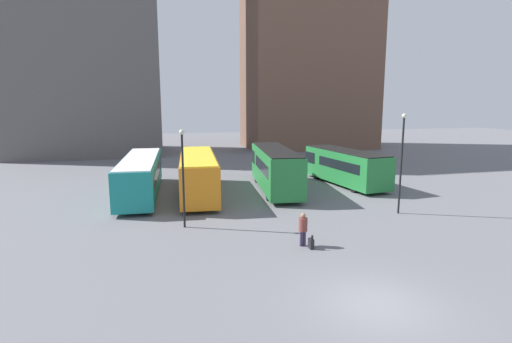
# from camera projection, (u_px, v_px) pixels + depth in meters

# --- Properties ---
(ground_plane) EXTENTS (160.00, 160.00, 0.00)m
(ground_plane) POSITION_uv_depth(u_px,v_px,m) (377.00, 305.00, 13.83)
(ground_plane) COLOR slate
(building_block_left) EXTENTS (18.67, 14.10, 38.91)m
(building_block_left) POSITION_uv_depth(u_px,v_px,m) (82.00, 4.00, 51.51)
(building_block_left) COLOR #5B5656
(building_block_left) RESTS_ON ground_plane
(building_block_right) EXTENTS (18.81, 11.72, 25.98)m
(building_block_right) POSITION_uv_depth(u_px,v_px,m) (309.00, 61.00, 60.22)
(building_block_right) COLOR brown
(building_block_right) RESTS_ON ground_plane
(bus_0) EXTENTS (3.24, 12.63, 2.87)m
(bus_0) POSITION_uv_depth(u_px,v_px,m) (141.00, 174.00, 30.03)
(bus_0) COLOR #19847F
(bus_0) RESTS_ON ground_plane
(bus_1) EXTENTS (3.51, 11.71, 3.06)m
(bus_1) POSITION_uv_depth(u_px,v_px,m) (198.00, 173.00, 30.10)
(bus_1) COLOR orange
(bus_1) RESTS_ON ground_plane
(bus_2) EXTENTS (3.80, 10.98, 3.31)m
(bus_2) POSITION_uv_depth(u_px,v_px,m) (275.00, 168.00, 31.71)
(bus_2) COLOR #237A38
(bus_2) RESTS_ON ground_plane
(bus_3) EXTENTS (3.70, 9.71, 2.93)m
(bus_3) POSITION_uv_depth(u_px,v_px,m) (345.00, 166.00, 33.98)
(bus_3) COLOR #237A38
(bus_3) RESTS_ON ground_plane
(traveler) EXTENTS (0.43, 0.43, 1.66)m
(traveler) POSITION_uv_depth(u_px,v_px,m) (303.00, 226.00, 19.35)
(traveler) COLOR #382D4C
(traveler) RESTS_ON ground_plane
(suitcase) EXTENTS (0.19, 0.35, 0.71)m
(suitcase) POSITION_uv_depth(u_px,v_px,m) (311.00, 244.00, 19.11)
(suitcase) COLOR black
(suitcase) RESTS_ON ground_plane
(lamp_post_0) EXTENTS (0.28, 0.28, 5.48)m
(lamp_post_0) POSITION_uv_depth(u_px,v_px,m) (183.00, 170.00, 21.88)
(lamp_post_0) COLOR black
(lamp_post_0) RESTS_ON ground_plane
(lamp_post_1) EXTENTS (0.28, 0.28, 6.26)m
(lamp_post_1) POSITION_uv_depth(u_px,v_px,m) (402.00, 156.00, 24.61)
(lamp_post_1) COLOR black
(lamp_post_1) RESTS_ON ground_plane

